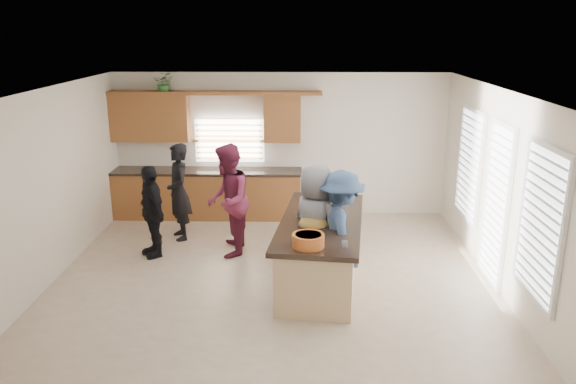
{
  "coord_description": "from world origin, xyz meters",
  "views": [
    {
      "loc": [
        0.42,
        -7.85,
        3.63
      ],
      "look_at": [
        0.21,
        0.54,
        1.15
      ],
      "focal_mm": 35.0,
      "sensor_mm": 36.0,
      "label": 1
    }
  ],
  "objects_px": {
    "salad_bowl": "(308,240)",
    "woman_right_front": "(315,225)",
    "woman_left_front": "(152,211)",
    "woman_left_mid": "(228,200)",
    "island": "(321,252)",
    "woman_right_back": "(341,231)",
    "woman_left_back": "(179,192)"
  },
  "relations": [
    {
      "from": "salad_bowl",
      "to": "woman_left_front",
      "type": "height_order",
      "value": "woman_left_front"
    },
    {
      "from": "island",
      "to": "woman_right_front",
      "type": "xyz_separation_m",
      "value": [
        -0.09,
        -0.1,
        0.44
      ]
    },
    {
      "from": "woman_left_back",
      "to": "salad_bowl",
      "type": "bearing_deg",
      "value": 15.08
    },
    {
      "from": "woman_right_back",
      "to": "salad_bowl",
      "type": "bearing_deg",
      "value": 135.15
    },
    {
      "from": "salad_bowl",
      "to": "woman_right_front",
      "type": "relative_size",
      "value": 0.23
    },
    {
      "from": "salad_bowl",
      "to": "woman_left_back",
      "type": "height_order",
      "value": "woman_left_back"
    },
    {
      "from": "woman_left_back",
      "to": "woman_right_back",
      "type": "bearing_deg",
      "value": 30.15
    },
    {
      "from": "woman_left_front",
      "to": "woman_right_back",
      "type": "relative_size",
      "value": 0.88
    },
    {
      "from": "woman_left_front",
      "to": "woman_right_back",
      "type": "height_order",
      "value": "woman_right_back"
    },
    {
      "from": "island",
      "to": "woman_right_front",
      "type": "height_order",
      "value": "woman_right_front"
    },
    {
      "from": "island",
      "to": "woman_left_back",
      "type": "xyz_separation_m",
      "value": [
        -2.44,
        1.68,
        0.4
      ]
    },
    {
      "from": "woman_right_front",
      "to": "woman_right_back",
      "type": "bearing_deg",
      "value": -153.81
    },
    {
      "from": "woman_right_back",
      "to": "island",
      "type": "bearing_deg",
      "value": 33.47
    },
    {
      "from": "woman_left_mid",
      "to": "woman_left_front",
      "type": "xyz_separation_m",
      "value": [
        -1.23,
        -0.1,
        -0.16
      ]
    },
    {
      "from": "woman_left_mid",
      "to": "woman_left_front",
      "type": "bearing_deg",
      "value": -87.32
    },
    {
      "from": "woman_left_mid",
      "to": "woman_left_front",
      "type": "relative_size",
      "value": 1.21
    },
    {
      "from": "island",
      "to": "woman_left_front",
      "type": "distance_m",
      "value": 2.87
    },
    {
      "from": "island",
      "to": "salad_bowl",
      "type": "distance_m",
      "value": 1.21
    },
    {
      "from": "woman_left_mid",
      "to": "woman_left_front",
      "type": "distance_m",
      "value": 1.25
    },
    {
      "from": "island",
      "to": "woman_left_front",
      "type": "height_order",
      "value": "woman_left_front"
    },
    {
      "from": "salad_bowl",
      "to": "woman_left_mid",
      "type": "relative_size",
      "value": 0.22
    },
    {
      "from": "woman_left_back",
      "to": "woman_right_back",
      "type": "relative_size",
      "value": 0.98
    },
    {
      "from": "woman_left_back",
      "to": "woman_right_back",
      "type": "xyz_separation_m",
      "value": [
        2.71,
        -1.93,
        0.01
      ]
    },
    {
      "from": "woman_right_front",
      "to": "woman_left_mid",
      "type": "bearing_deg",
      "value": 10.91
    },
    {
      "from": "woman_right_back",
      "to": "woman_right_front",
      "type": "height_order",
      "value": "woman_right_front"
    },
    {
      "from": "woman_left_back",
      "to": "island",
      "type": "bearing_deg",
      "value": 31.06
    },
    {
      "from": "woman_left_back",
      "to": "woman_right_back",
      "type": "distance_m",
      "value": 3.33
    },
    {
      "from": "woman_left_back",
      "to": "woman_left_front",
      "type": "bearing_deg",
      "value": -43.78
    },
    {
      "from": "woman_left_front",
      "to": "woman_right_front",
      "type": "distance_m",
      "value": 2.81
    },
    {
      "from": "woman_right_front",
      "to": "woman_left_front",
      "type": "bearing_deg",
      "value": 28.09
    },
    {
      "from": "woman_left_front",
      "to": "woman_right_front",
      "type": "relative_size",
      "value": 0.85
    },
    {
      "from": "woman_left_back",
      "to": "woman_right_front",
      "type": "relative_size",
      "value": 0.95
    }
  ]
}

